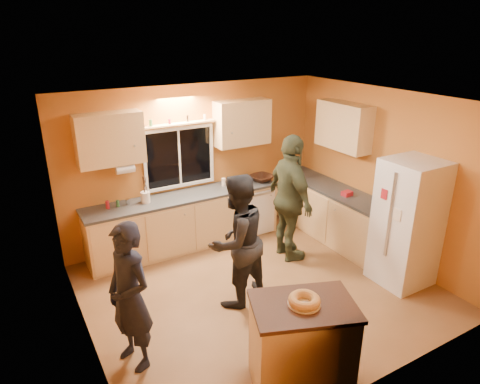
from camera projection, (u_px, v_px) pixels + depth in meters
ground at (259, 289)px, 5.97m from camera, size 4.50×4.50×0.00m
room_shell at (252, 170)px, 5.77m from camera, size 4.54×4.04×2.61m
back_counter at (206, 216)px, 7.18m from camera, size 4.23×0.62×0.90m
right_counter at (342, 218)px, 7.12m from camera, size 0.62×1.84×0.90m
refrigerator at (407, 223)px, 5.88m from camera, size 0.72×0.70×1.80m
island at (301, 344)px, 4.24m from camera, size 1.17×0.99×0.96m
bundt_pastry at (304, 300)px, 4.05m from camera, size 0.31×0.31×0.09m
person_left at (130, 297)px, 4.40m from camera, size 0.57×0.70×1.65m
person_center at (237, 241)px, 5.41m from camera, size 1.00×0.86×1.77m
person_right at (290, 199)px, 6.46m from camera, size 0.64×1.22×1.98m
mixing_bowl at (262, 178)px, 7.48m from camera, size 0.45×0.45×0.10m
utensil_crock at (145, 197)px, 6.54m from camera, size 0.14×0.14×0.17m
potted_plant at (387, 198)px, 6.28m from camera, size 0.36×0.33×0.33m
red_box at (347, 193)px, 6.82m from camera, size 0.17×0.13×0.07m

